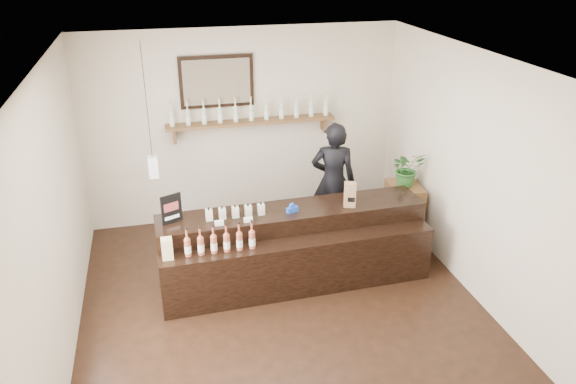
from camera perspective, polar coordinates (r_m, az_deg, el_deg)
The scene contains 10 objects.
ground at distance 6.58m, azimuth -0.48°, elevation -11.73°, with size 5.00×5.00×0.00m, color black.
room_shell at distance 5.74m, azimuth -0.54°, elevation 2.12°, with size 5.00×5.00×5.00m.
back_wall_decor at distance 7.91m, azimuth -5.63°, elevation 8.76°, with size 2.66×0.96×1.69m.
counter at distance 6.87m, azimuth 0.60°, elevation -5.75°, with size 3.26×0.95×1.06m.
promo_sign at distance 6.48m, azimuth -11.76°, elevation -1.70°, with size 0.24×0.12×0.35m.
paper_bag at distance 6.79m, azimuth 6.31°, elevation -0.27°, with size 0.17×0.14×0.31m.
tape_dispenser at distance 6.65m, azimuth 0.43°, elevation -1.71°, with size 0.15×0.09×0.12m.
side_cabinet at distance 7.95m, azimuth 11.60°, elevation -2.00°, with size 0.44×0.59×0.81m.
potted_plant at distance 7.69m, azimuth 12.01°, elevation 2.35°, with size 0.44×0.38×0.49m, color #2C6528.
shopkeeper at distance 7.68m, azimuth 4.63°, elevation 1.87°, with size 0.69×0.45×1.88m, color black.
Camera 1 is at (-1.21, -5.17, 3.89)m, focal length 35.00 mm.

